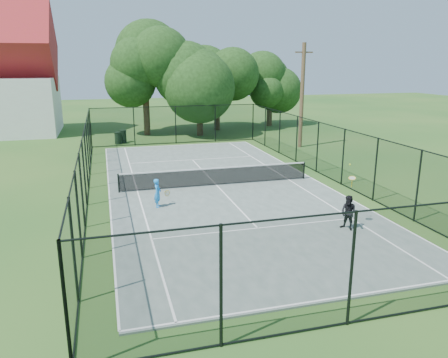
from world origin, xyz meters
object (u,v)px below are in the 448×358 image
object	(u,v)px
trash_bin_left	(118,138)
player_blue	(158,193)
tennis_net	(217,176)
utility_pole	(302,95)
trash_bin_right	(123,136)
player_black	(349,213)

from	to	relation	value
trash_bin_left	player_blue	size ratio (longest dim) A/B	0.75
tennis_net	player_blue	bearing A→B (deg)	-141.26
trash_bin_left	utility_pole	xyz separation A→B (m)	(13.44, -4.98, 3.43)
trash_bin_right	player_black	world-z (taller)	player_black
utility_pole	tennis_net	bearing A→B (deg)	-134.85
trash_bin_right	player_blue	size ratio (longest dim) A/B	0.79
trash_bin_left	utility_pole	size ratio (longest dim) A/B	0.13
tennis_net	player_blue	world-z (taller)	player_blue
trash_bin_left	trash_bin_right	bearing A→B (deg)	53.73
tennis_net	player_black	xyz separation A→B (m)	(3.32, -7.43, 0.17)
trash_bin_right	trash_bin_left	bearing A→B (deg)	-126.27
trash_bin_left	tennis_net	bearing A→B (deg)	-72.21
tennis_net	utility_pole	world-z (taller)	utility_pole
tennis_net	trash_bin_left	distance (m)	14.69
utility_pole	trash_bin_right	bearing A→B (deg)	156.93
tennis_net	player_black	size ratio (longest dim) A/B	4.07
trash_bin_right	tennis_net	bearing A→B (deg)	-74.36
trash_bin_left	player_blue	distance (m)	16.75
tennis_net	player_black	distance (m)	8.14
trash_bin_left	player_blue	xyz separation A→B (m)	(1.08, -16.72, 0.21)
player_blue	player_black	bearing A→B (deg)	-34.96
utility_pole	player_black	bearing A→B (deg)	-108.93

